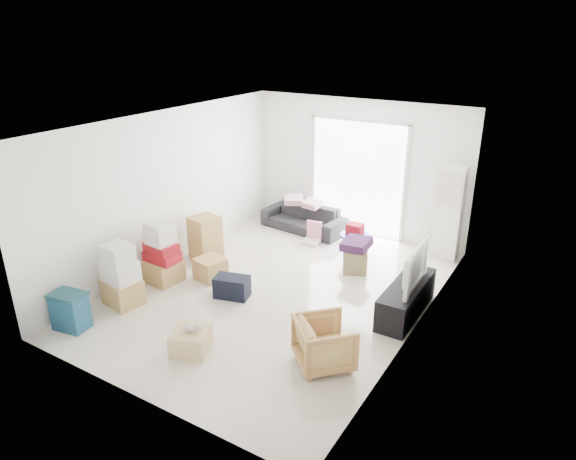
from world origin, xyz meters
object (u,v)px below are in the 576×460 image
(television, at_px, (408,280))
(storage_bins, at_px, (70,311))
(ottoman, at_px, (355,260))
(armchair, at_px, (325,341))
(ac_tower, at_px, (449,213))
(kids_table, at_px, (355,234))
(sofa, at_px, (304,214))
(wood_crate, at_px, (191,341))
(tv_console, at_px, (406,299))

(television, distance_m, storage_bins, 4.83)
(ottoman, bearing_deg, armchair, -73.84)
(ac_tower, distance_m, kids_table, 1.71)
(sofa, xyz_separation_m, storage_bins, (-0.96, -4.94, -0.07))
(kids_table, distance_m, wood_crate, 3.85)
(tv_console, height_order, storage_bins, storage_bins)
(tv_console, xyz_separation_m, television, (0.00, 0.00, 0.31))
(tv_console, xyz_separation_m, ottoman, (-1.23, 0.91, -0.04))
(tv_console, height_order, armchair, armchair)
(tv_console, bearing_deg, television, 90.00)
(storage_bins, bearing_deg, television, 36.00)
(television, height_order, armchair, armchair)
(ac_tower, relative_size, storage_bins, 3.16)
(sofa, distance_m, kids_table, 1.62)
(tv_console, distance_m, armchair, 1.79)
(ac_tower, bearing_deg, armchair, -95.90)
(tv_console, xyz_separation_m, armchair, (-0.46, -1.73, 0.10))
(kids_table, xyz_separation_m, wood_crate, (-0.61, -3.79, -0.32))
(tv_console, relative_size, sofa, 0.82)
(kids_table, bearing_deg, wood_crate, -99.08)
(television, distance_m, wood_crate, 3.19)
(armchair, bearing_deg, sofa, -12.79)
(tv_console, distance_m, storage_bins, 4.82)
(ac_tower, xyz_separation_m, wood_crate, (-2.04, -4.64, -0.72))
(ac_tower, bearing_deg, tv_console, -88.73)
(wood_crate, bearing_deg, armchair, 21.91)
(ottoman, xyz_separation_m, wood_crate, (-0.86, -3.29, -0.05))
(kids_table, bearing_deg, storage_bins, -119.68)
(ac_tower, xyz_separation_m, storage_bins, (-3.85, -5.09, -0.60))
(television, bearing_deg, storage_bins, 123.45)
(tv_console, distance_m, wood_crate, 3.17)
(ac_tower, distance_m, television, 2.28)
(television, relative_size, kids_table, 1.62)
(ac_tower, height_order, armchair, ac_tower)
(television, bearing_deg, sofa, 51.83)
(sofa, bearing_deg, tv_console, -29.50)
(sofa, height_order, storage_bins, sofa)
(tv_console, xyz_separation_m, kids_table, (-1.48, 1.41, 0.23))
(ac_tower, distance_m, tv_console, 2.35)
(ottoman, bearing_deg, ac_tower, 48.98)
(storage_bins, xyz_separation_m, kids_table, (2.42, 4.24, 0.19))
(television, xyz_separation_m, sofa, (-2.94, 2.11, -0.21))
(television, xyz_separation_m, storage_bins, (-3.90, -2.83, -0.28))
(tv_console, distance_m, television, 0.31)
(armchair, relative_size, ottoman, 1.71)
(storage_bins, bearing_deg, ottoman, 54.43)
(armchair, xyz_separation_m, ottoman, (-0.76, 2.63, -0.14))
(television, relative_size, sofa, 0.60)
(armchair, height_order, wood_crate, armchair)
(television, bearing_deg, armchair, 162.48)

